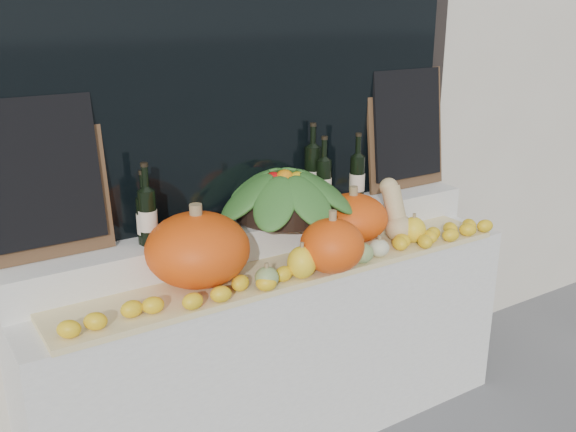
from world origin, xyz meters
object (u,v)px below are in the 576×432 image
(pumpkin_right, at_px, (353,218))
(wine_bottle_tall, at_px, (313,176))
(produce_bowl, at_px, (285,194))
(pumpkin_left, at_px, (198,249))
(butternut_squash, at_px, (396,214))

(pumpkin_right, xyz_separation_m, wine_bottle_tall, (-0.09, 0.21, 0.17))
(pumpkin_right, xyz_separation_m, produce_bowl, (-0.29, 0.14, 0.13))
(pumpkin_left, relative_size, pumpkin_right, 1.26)
(butternut_squash, height_order, wine_bottle_tall, wine_bottle_tall)
(pumpkin_right, bearing_deg, produce_bowl, 154.11)
(wine_bottle_tall, bearing_deg, pumpkin_left, -160.33)
(wine_bottle_tall, bearing_deg, produce_bowl, -161.45)
(pumpkin_left, distance_m, pumpkin_right, 0.83)
(produce_bowl, xyz_separation_m, wine_bottle_tall, (0.20, 0.07, 0.04))
(pumpkin_right, distance_m, produce_bowl, 0.35)
(pumpkin_left, relative_size, wine_bottle_tall, 1.03)
(pumpkin_left, distance_m, produce_bowl, 0.58)
(pumpkin_left, relative_size, butternut_squash, 1.45)
(pumpkin_right, distance_m, wine_bottle_tall, 0.28)
(pumpkin_right, height_order, butternut_squash, butternut_squash)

